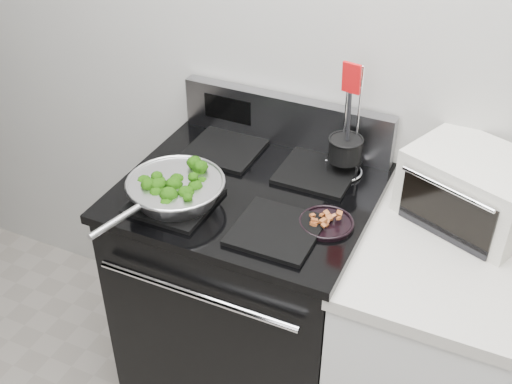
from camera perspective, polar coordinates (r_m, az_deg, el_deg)
The scene contains 8 objects.
back_wall at distance 2.04m, azimuth 11.30°, elevation 12.61°, with size 4.00×0.02×2.70m, color beige.
gas_range at distance 2.33m, azimuth -0.56°, elevation -8.92°, with size 0.79×0.69×1.13m.
counter at distance 2.24m, azimuth 16.00°, elevation -14.27°, with size 0.62×0.68×0.92m.
skillet at distance 1.96m, azimuth -7.19°, elevation 0.25°, with size 0.30×0.47×0.07m.
broccoli_pile at distance 1.95m, azimuth -7.17°, elevation 0.72°, with size 0.24×0.24×0.08m, color black, non-canonical shape.
bacon_plate at distance 1.88m, azimuth 6.29°, elevation -2.50°, with size 0.16×0.16×0.04m.
utensil_holder at distance 2.09m, azimuth 7.88°, elevation 3.27°, with size 0.13×0.13×0.39m.
toaster_oven at distance 2.00m, azimuth 18.79°, elevation 0.29°, with size 0.45×0.40×0.21m.
Camera 1 is at (0.42, -0.10, 2.11)m, focal length 45.00 mm.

